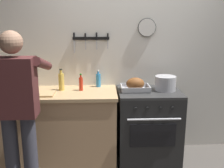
{
  "coord_description": "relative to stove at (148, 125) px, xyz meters",
  "views": [
    {
      "loc": [
        -0.37,
        -2.07,
        1.74
      ],
      "look_at": [
        -0.25,
        0.85,
        1.02
      ],
      "focal_mm": 41.63,
      "sensor_mm": 36.0,
      "label": 1
    }
  ],
  "objects": [
    {
      "name": "counter_block",
      "position": [
        -1.42,
        0.0,
        0.0
      ],
      "size": [
        2.03,
        0.65,
        0.9
      ],
      "color": "tan",
      "rests_on": "ground"
    },
    {
      "name": "bottle_cooking_oil",
      "position": [
        -1.08,
        0.08,
        0.56
      ],
      "size": [
        0.07,
        0.07,
        0.27
      ],
      "color": "gold",
      "rests_on": "counter_block"
    },
    {
      "name": "cutting_board",
      "position": [
        -1.32,
        -0.12,
        0.46
      ],
      "size": [
        0.36,
        0.24,
        0.02
      ],
      "primitive_type": "cube",
      "color": "tan",
      "rests_on": "counter_block"
    },
    {
      "name": "wall_back",
      "position": [
        -0.22,
        0.36,
        0.85
      ],
      "size": [
        6.0,
        0.13,
        2.6
      ],
      "color": "white",
      "rests_on": "ground"
    },
    {
      "name": "bottle_dish_soap",
      "position": [
        -0.63,
        0.23,
        0.54
      ],
      "size": [
        0.06,
        0.06,
        0.22
      ],
      "color": "#338CCC",
      "rests_on": "counter_block"
    },
    {
      "name": "stock_pot",
      "position": [
        0.2,
        0.02,
        0.54
      ],
      "size": [
        0.26,
        0.26,
        0.18
      ],
      "color": "#B7B7BC",
      "rests_on": "stove"
    },
    {
      "name": "stove",
      "position": [
        0.0,
        0.0,
        0.0
      ],
      "size": [
        0.76,
        0.67,
        0.9
      ],
      "color": "black",
      "rests_on": "ground"
    },
    {
      "name": "person_cook",
      "position": [
        -1.39,
        -0.68,
        0.5
      ],
      "size": [
        0.51,
        0.63,
        1.66
      ],
      "rotation": [
        0.0,
        0.0,
        1.42
      ],
      "color": "#383842",
      "rests_on": "ground"
    },
    {
      "name": "bottle_hot_sauce",
      "position": [
        -0.84,
        0.05,
        0.54
      ],
      "size": [
        0.05,
        0.05,
        0.21
      ],
      "color": "red",
      "rests_on": "counter_block"
    },
    {
      "name": "roasting_pan",
      "position": [
        -0.17,
        0.01,
        0.52
      ],
      "size": [
        0.35,
        0.26,
        0.16
      ],
      "color": "#B7B7BC",
      "rests_on": "stove"
    },
    {
      "name": "bottle_olive_oil",
      "position": [
        -1.71,
        0.12,
        0.56
      ],
      "size": [
        0.07,
        0.07,
        0.26
      ],
      "color": "#385623",
      "rests_on": "counter_block"
    }
  ]
}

